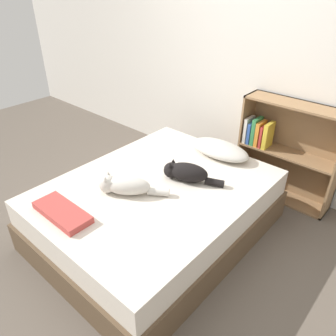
{
  "coord_description": "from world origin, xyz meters",
  "views": [
    {
      "loc": [
        1.53,
        -1.59,
        1.99
      ],
      "look_at": [
        0.0,
        0.14,
        0.59
      ],
      "focal_mm": 35.0,
      "sensor_mm": 36.0,
      "label": 1
    }
  ],
  "objects_px": {
    "cat_dark": "(186,172)",
    "bookshelf": "(285,148)",
    "cat_light": "(124,185)",
    "bed": "(157,209)",
    "pillow": "(220,149)"
  },
  "relations": [
    {
      "from": "bed",
      "to": "cat_dark",
      "type": "relative_size",
      "value": 3.87
    },
    {
      "from": "cat_light",
      "to": "bookshelf",
      "type": "bearing_deg",
      "value": -147.13
    },
    {
      "from": "cat_dark",
      "to": "bookshelf",
      "type": "bearing_deg",
      "value": -132.09
    },
    {
      "from": "pillow",
      "to": "cat_dark",
      "type": "xyz_separation_m",
      "value": [
        0.03,
        -0.55,
        0.01
      ]
    },
    {
      "from": "cat_light",
      "to": "pillow",
      "type": "bearing_deg",
      "value": -136.22
    },
    {
      "from": "cat_light",
      "to": "bookshelf",
      "type": "distance_m",
      "value": 1.64
    },
    {
      "from": "bed",
      "to": "cat_dark",
      "type": "bearing_deg",
      "value": 60.28
    },
    {
      "from": "cat_light",
      "to": "cat_dark",
      "type": "height_order",
      "value": "cat_light"
    },
    {
      "from": "pillow",
      "to": "bookshelf",
      "type": "height_order",
      "value": "bookshelf"
    },
    {
      "from": "cat_light",
      "to": "bookshelf",
      "type": "relative_size",
      "value": 0.5
    },
    {
      "from": "bed",
      "to": "bookshelf",
      "type": "xyz_separation_m",
      "value": [
        0.52,
        1.27,
        0.27
      ]
    },
    {
      "from": "pillow",
      "to": "bookshelf",
      "type": "distance_m",
      "value": 0.66
    },
    {
      "from": "bed",
      "to": "cat_dark",
      "type": "height_order",
      "value": "cat_dark"
    },
    {
      "from": "cat_light",
      "to": "bed",
      "type": "bearing_deg",
      "value": -150.18
    },
    {
      "from": "pillow",
      "to": "cat_light",
      "type": "bearing_deg",
      "value": -102.05
    }
  ]
}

